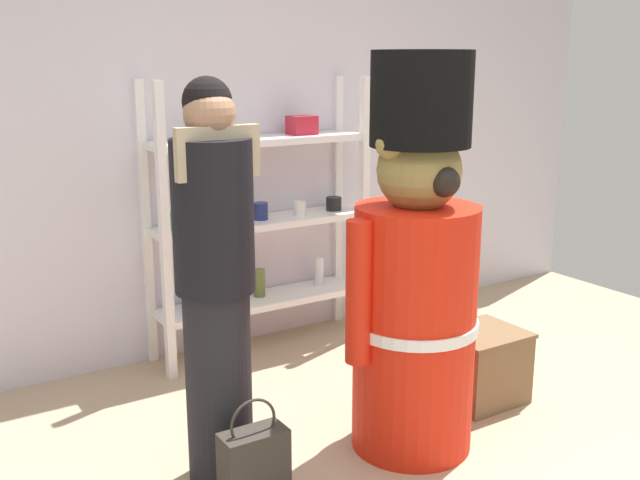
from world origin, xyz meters
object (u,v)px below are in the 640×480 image
object	(u,v)px
shopping_bag	(254,468)
display_crate	(481,365)
teddy_bear_guard	(416,279)
merchandise_shelf	(259,216)
person_shopper	(215,280)

from	to	relation	value
shopping_bag	display_crate	xyz separation A→B (m)	(1.43, 0.23, 0.02)
teddy_bear_guard	merchandise_shelf	bearing A→B (deg)	90.70
merchandise_shelf	display_crate	distance (m)	1.54
shopping_bag	merchandise_shelf	bearing A→B (deg)	61.21
merchandise_shelf	display_crate	world-z (taller)	merchandise_shelf
display_crate	person_shopper	bearing A→B (deg)	177.94
display_crate	teddy_bear_guard	bearing A→B (deg)	-164.46
person_shopper	shopping_bag	size ratio (longest dim) A/B	3.59
merchandise_shelf	shopping_bag	distance (m)	1.82
merchandise_shelf	teddy_bear_guard	bearing A→B (deg)	-89.30
shopping_bag	display_crate	bearing A→B (deg)	8.95
teddy_bear_guard	display_crate	xyz separation A→B (m)	(0.59, 0.16, -0.60)
teddy_bear_guard	display_crate	bearing A→B (deg)	15.54
person_shopper	shopping_bag	distance (m)	0.75
teddy_bear_guard	person_shopper	world-z (taller)	teddy_bear_guard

